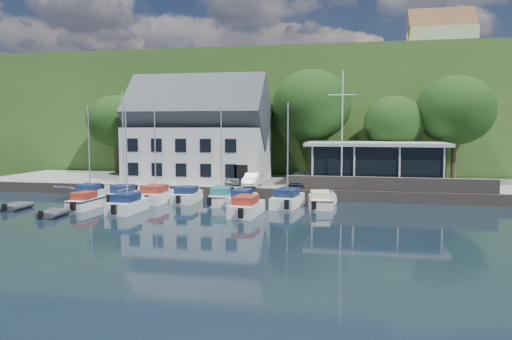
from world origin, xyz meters
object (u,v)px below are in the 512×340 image
object	(u,v)px
car_dgrey	(299,180)
boat_r1_1	(123,151)
boat_r2_0	(86,200)
dinghy_0	(16,205)
harbor_building	(199,139)
car_white	(253,179)
boat_r2_1	(126,153)
dinghy_1	(53,212)
boat_r1_2	(155,148)
boat_r1_0	(89,151)
boat_r1_5	(243,197)
car_blue	(307,180)
boat_r1_7	(320,199)
car_silver	(236,178)
boat_r1_4	(221,152)
boat_r1_3	(187,194)
boat_r2_3	(247,205)
flagpole	(342,130)
club_pavilion	(375,164)
boat_r1_6	(288,150)

from	to	relation	value
car_dgrey	boat_r1_1	distance (m)	16.18
boat_r2_0	dinghy_0	distance (m)	5.51
harbor_building	car_white	distance (m)	8.57
boat_r2_1	dinghy_1	xyz separation A→B (m)	(-4.55, -2.87, -4.25)
boat_r2_1	boat_r1_2	bearing A→B (deg)	86.94
boat_r1_0	boat_r1_5	size ratio (longest dim) A/B	1.49
car_blue	boat_r1_2	xyz separation A→B (m)	(-12.54, -6.15, 3.10)
boat_r1_5	car_dgrey	bearing A→B (deg)	58.41
car_dgrey	dinghy_1	world-z (taller)	car_dgrey
boat_r1_7	boat_r2_0	size ratio (longest dim) A/B	1.15
car_silver	dinghy_0	xyz separation A→B (m)	(-15.18, -11.95, -1.30)
boat_r1_7	boat_r1_5	bearing A→B (deg)	176.40
harbor_building	boat_r1_5	world-z (taller)	harbor_building
boat_r1_4	boat_r1_3	bearing A→B (deg)	164.06
boat_r1_3	boat_r1_7	distance (m)	11.69
car_blue	boat_r2_0	world-z (taller)	car_blue
boat_r1_1	boat_r1_2	bearing A→B (deg)	-8.37
boat_r2_0	boat_r1_4	bearing A→B (deg)	27.51
car_blue	dinghy_1	size ratio (longest dim) A/B	1.35
boat_r1_0	dinghy_0	bearing A→B (deg)	-126.80
car_dgrey	boat_r2_3	distance (m)	10.63
boat_r1_4	dinghy_1	xyz separation A→B (m)	(-10.62, -8.30, -4.15)
boat_r1_4	boat_r1_7	xyz separation A→B (m)	(8.44, 0.02, -3.80)
car_white	boat_r1_3	distance (m)	6.80
dinghy_0	car_blue	bearing A→B (deg)	26.30
car_white	boat_r2_3	distance (m)	9.92
harbor_building	car_dgrey	bearing A→B (deg)	-17.73
flagpole	dinghy_1	xyz separation A→B (m)	(-20.61, -12.72, -5.96)
boat_r1_2	boat_r1_4	bearing A→B (deg)	5.84
boat_r1_1	boat_r2_1	world-z (taller)	boat_r2_1
car_blue	boat_r2_0	size ratio (longest dim) A/B	0.69
harbor_building	club_pavilion	xyz separation A→B (m)	(18.00, -0.50, -2.30)
boat_r1_5	harbor_building	bearing A→B (deg)	129.27
boat_r1_1	car_silver	bearing A→B (deg)	29.60
boat_r1_6	flagpole	bearing A→B (deg)	55.55
dinghy_0	dinghy_1	bearing A→B (deg)	-26.81
boat_r1_0	boat_r1_1	bearing A→B (deg)	-11.08
car_white	boat_r1_0	xyz separation A→B (m)	(-13.94, -5.12, 2.78)
boat_r1_4	dinghy_1	distance (m)	14.10
car_blue	boat_r2_3	size ratio (longest dim) A/B	0.59
car_blue	boat_r1_4	size ratio (longest dim) A/B	0.41
car_dgrey	car_blue	xyz separation A→B (m)	(0.71, 0.29, -0.00)
harbor_building	boat_r1_0	size ratio (longest dim) A/B	1.63
car_blue	boat_r1_7	world-z (taller)	car_blue
boat_r1_2	boat_r1_1	bearing A→B (deg)	179.33
harbor_building	boat_r1_7	distance (m)	16.71
boat_r2_3	boat_r1_1	bearing A→B (deg)	162.55
boat_r1_7	boat_r2_1	bearing A→B (deg)	-167.52
boat_r2_0	harbor_building	bearing A→B (deg)	71.98
harbor_building	car_dgrey	world-z (taller)	harbor_building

